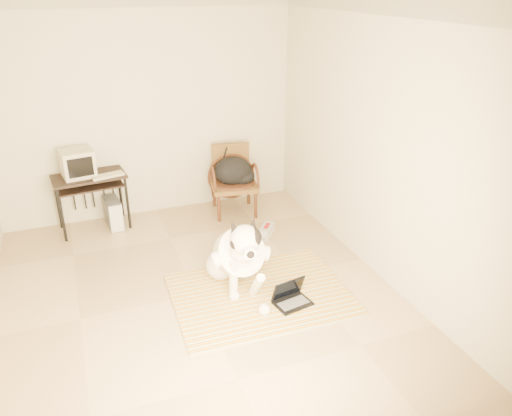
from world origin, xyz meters
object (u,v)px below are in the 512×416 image
dog (238,255)px  backpack (235,172)px  computer_desk (90,184)px  crt_monitor (77,163)px  laptop (291,297)px  rattan_chair (233,180)px  pc_tower (113,213)px

dog → backpack: 1.88m
computer_desk → crt_monitor: 0.30m
laptop → rattan_chair: size_ratio=0.43×
crt_monitor → pc_tower: crt_monitor is taller
computer_desk → crt_monitor: size_ratio=2.16×
dog → computer_desk: bearing=123.9°
rattan_chair → dog: bearing=-107.2°
laptop → crt_monitor: 3.21m
backpack → computer_desk: bearing=174.3°
pc_tower → backpack: bearing=-5.5°
laptop → backpack: 2.35m
pc_tower → dog: bearing=-60.8°
rattan_chair → computer_desk: bearing=176.2°
dog → pc_tower: (-1.08, 1.94, -0.18)m
laptop → pc_tower: (-1.47, 2.44, 0.11)m
dog → computer_desk: (-1.32, 1.97, 0.26)m
rattan_chair → backpack: (0.00, -0.06, 0.14)m
crt_monitor → rattan_chair: 2.05m
dog → pc_tower: dog is taller
computer_desk → rattan_chair: bearing=-3.8°
rattan_chair → pc_tower: bearing=176.7°
laptop → rattan_chair: 2.39m
dog → computer_desk: dog is taller
crt_monitor → computer_desk: bearing=-20.7°
dog → backpack: bearing=72.2°
dog → rattan_chair: dog is taller
dog → rattan_chair: bearing=72.8°
rattan_chair → backpack: bearing=-88.5°
dog → rattan_chair: size_ratio=1.43×
dog → computer_desk: size_ratio=1.42×
laptop → rattan_chair: rattan_chair is taller
dog → crt_monitor: (-1.43, 2.01, 0.54)m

